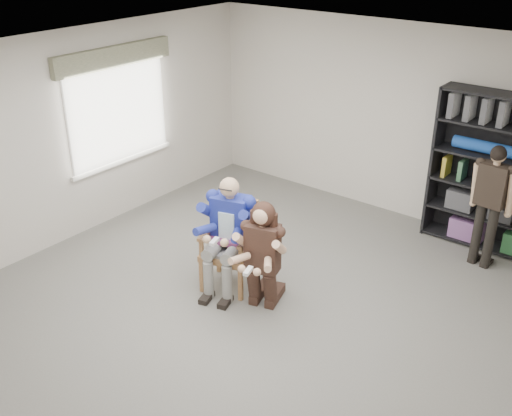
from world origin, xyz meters
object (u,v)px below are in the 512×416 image
Objects in this scene: armchair at (229,246)px; seated_man at (228,234)px; bookshelf at (501,176)px; kneeling_woman at (262,258)px; standing_man at (489,208)px.

seated_man is at bearing 0.00° from armchair.
kneeling_woman is at bearing -117.95° from bookshelf.
seated_man is 0.60m from kneeling_woman.
seated_man is at bearing -127.29° from standing_man.
standing_man reaches higher than seated_man.
seated_man is (0.00, 0.00, 0.16)m from armchair.
bookshelf reaches higher than armchair.
seated_man is at bearing 152.01° from kneeling_woman.
kneeling_woman is 3.40m from bookshelf.
bookshelf reaches higher than seated_man.
bookshelf is 0.57m from standing_man.
kneeling_woman is 0.61× the size of bookshelf.
armchair is at bearing -127.06° from bookshelf.
armchair is at bearing 0.00° from seated_man.
seated_man is 1.09× the size of kneeling_woman.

